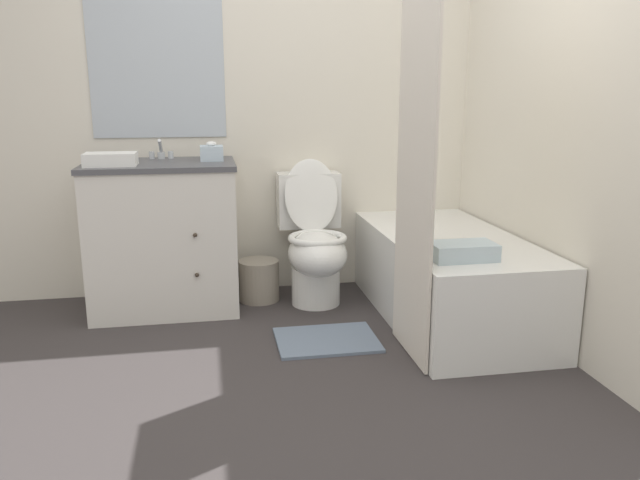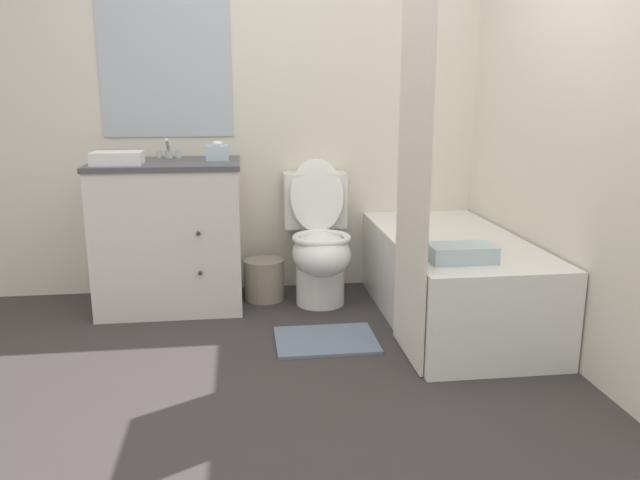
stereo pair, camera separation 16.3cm
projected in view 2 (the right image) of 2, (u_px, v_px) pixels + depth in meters
The scene contains 13 objects.
ground_plane at pixel (329, 402), 2.60m from camera, with size 14.00×14.00×0.00m, color #383333.
wall_back at pixel (292, 93), 3.89m from camera, with size 8.00×0.06×2.50m.
wall_right at pixel (538, 94), 3.24m from camera, with size 0.05×2.62×2.50m.
vanity_cabinet at pixel (170, 233), 3.68m from camera, with size 0.84×0.60×0.87m.
sink_faucet at pixel (169, 152), 3.74m from camera, with size 0.14×0.12×0.12m.
toilet at pixel (319, 243), 3.77m from camera, with size 0.39×0.65×0.86m.
bathtub at pixel (452, 278), 3.48m from camera, with size 0.71×1.49×0.48m.
shower_curtain at pixel (413, 165), 2.84m from camera, with size 0.02×0.50×1.86m.
wastebasket at pixel (264, 279), 3.86m from camera, with size 0.25×0.25×0.25m.
tissue_box at pixel (218, 152), 3.65m from camera, with size 0.13×0.14×0.11m.
hand_towel_folded at pixel (117, 158), 3.42m from camera, with size 0.27×0.18×0.07m.
bath_towel_folded at pixel (461, 253), 2.93m from camera, with size 0.31×0.18×0.08m.
bath_mat at pixel (326, 340), 3.23m from camera, with size 0.52×0.40×0.02m.
Camera 2 is at (-0.34, -2.34, 1.27)m, focal length 35.00 mm.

